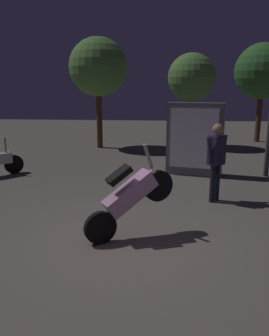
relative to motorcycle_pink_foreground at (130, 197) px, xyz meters
name	(u,v)px	position (x,y,z in m)	size (l,w,h in m)	color
ground_plane	(124,242)	(-0.09, -0.19, -0.74)	(40.00, 40.00, 0.00)	#605951
motorcycle_pink_foreground	(130,197)	(0.00, 0.00, 0.00)	(1.47, 0.94, 1.63)	black
person_rider_beside	(216,155)	(1.75, 2.03, 0.32)	(0.55, 0.52, 1.78)	black
tree_left_bg	(98,67)	(-2.05, 8.58, 2.51)	(2.33, 2.33, 4.45)	#4C331E
tree_center_bg	(192,78)	(1.73, 9.09, 2.11)	(1.95, 1.95, 3.86)	#4C331E
tree_right_bg	(263,72)	(4.98, 10.68, 2.41)	(2.47, 2.47, 4.41)	#4C331E
kiosk_billboard	(195,139)	(1.50, 4.42, 0.31)	(1.67, 0.87, 2.10)	#595960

